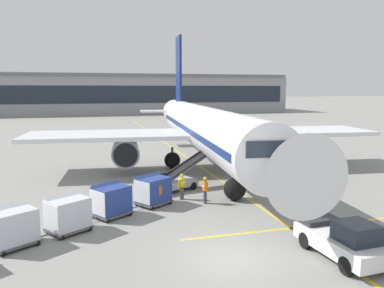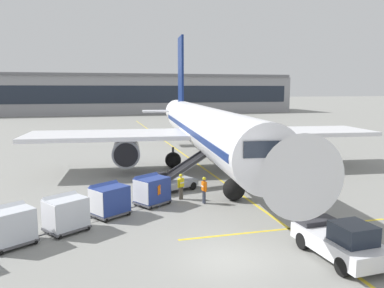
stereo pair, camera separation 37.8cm
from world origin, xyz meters
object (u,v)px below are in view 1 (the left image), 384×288
parked_airplane (204,128)px  baggage_cart_second (111,200)px  belt_loader (177,179)px  safety_cone_engine_keepout (155,177)px  baggage_cart_third (67,213)px  ground_crew_by_carts (182,185)px  baggage_cart_lead (153,190)px  baggage_cart_fourth (12,226)px  ground_crew_marshaller (205,188)px  pushback_tug (344,240)px  ground_crew_by_loader (160,191)px

parked_airplane → baggage_cart_second: (-9.14, -11.29, -2.75)m
belt_loader → safety_cone_engine_keepout: 3.18m
baggage_cart_second → baggage_cart_third: (-2.30, -1.89, 0.00)m
belt_loader → baggage_cart_second: size_ratio=1.98×
ground_crew_by_carts → belt_loader: bearing=84.2°
baggage_cart_lead → baggage_cart_fourth: (-7.43, -4.70, 0.00)m
baggage_cart_third → ground_crew_marshaller: bearing=19.0°
baggage_cart_second → ground_crew_by_carts: baggage_cart_second is taller
ground_crew_marshaller → baggage_cart_third: bearing=-161.0°
baggage_cart_lead → pushback_tug: baggage_cart_lead is taller
baggage_cart_fourth → pushback_tug: bearing=-20.2°
parked_airplane → ground_crew_by_carts: bearing=-115.7°
baggage_cart_second → pushback_tug: 12.62m
belt_loader → baggage_cart_second: bearing=-136.9°
parked_airplane → pushback_tug: parked_airplane is taller
ground_crew_by_loader → baggage_cart_fourth: bearing=-151.9°
baggage_cart_third → parked_airplane: bearing=49.0°
baggage_cart_second → pushback_tug: (9.45, -8.36, -0.17)m
parked_airplane → belt_loader: 8.26m
belt_loader → ground_crew_by_loader: belt_loader is taller
baggage_cart_lead → safety_cone_engine_keepout: (1.21, 6.11, -0.66)m
parked_airplane → ground_crew_by_loader: bearing=-120.5°
baggage_cart_second → safety_cone_engine_keepout: baggage_cart_second is taller
pushback_tug → baggage_cart_fourth: bearing=159.8°
baggage_cart_lead → baggage_cart_second: size_ratio=1.00×
baggage_cart_third → safety_cone_engine_keepout: bearing=56.9°
parked_airplane → baggage_cart_lead: size_ratio=15.23×
baggage_cart_lead → ground_crew_marshaller: bearing=-9.9°
parked_airplane → baggage_cart_lead: bearing=-123.5°
safety_cone_engine_keepout → baggage_cart_third: bearing=-123.1°
parked_airplane → ground_crew_by_loader: (-6.05, -10.27, -2.75)m
belt_loader → pushback_tug: bearing=-71.4°
belt_loader → baggage_cart_third: size_ratio=1.98×
ground_crew_by_loader → baggage_cart_third: bearing=-151.7°
baggage_cart_lead → baggage_cart_third: 6.09m
parked_airplane → safety_cone_engine_keepout: parked_airplane is taller
baggage_cart_second → pushback_tug: baggage_cart_second is taller
parked_airplane → baggage_cart_second: 14.78m
ground_crew_by_loader → ground_crew_by_carts: (1.71, 1.25, 0.00)m
baggage_cart_second → safety_cone_engine_keepout: bearing=62.9°
baggage_cart_lead → pushback_tug: bearing=-55.8°
belt_loader → baggage_cart_fourth: size_ratio=1.98×
baggage_cart_third → ground_crew_by_carts: baggage_cart_third is taller
ground_crew_by_carts → pushback_tug: bearing=-66.4°
baggage_cart_lead → parked_airplane: bearing=56.5°
baggage_cart_lead → baggage_cart_second: same height
baggage_cart_second → ground_crew_by_carts: 5.31m
parked_airplane → belt_loader: size_ratio=7.69×
baggage_cart_lead → baggage_cart_second: 3.13m
baggage_cart_third → safety_cone_engine_keepout: (6.23, 9.55, -0.66)m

